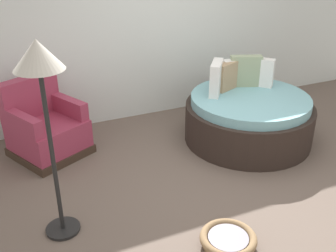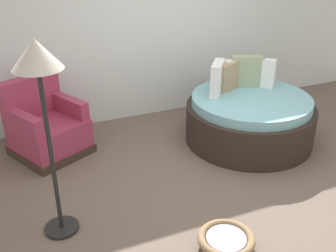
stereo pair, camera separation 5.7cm
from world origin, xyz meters
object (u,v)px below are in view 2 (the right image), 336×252
Objects in this scene: red_armchair at (46,128)px; pet_basket at (226,241)px; round_daybed at (249,117)px; floor_lamp at (39,75)px.

pet_basket is at bearing -63.23° from red_armchair.
floor_lamp reaches higher than round_daybed.
round_daybed reaches higher than red_armchair.
round_daybed is at bearing 18.21° from floor_lamp.
floor_lamp reaches higher than red_armchair.
round_daybed is at bearing 52.08° from pet_basket.
round_daybed is 3.00m from floor_lamp.
round_daybed is 0.92× the size of floor_lamp.
pet_basket is 0.28× the size of floor_lamp.
round_daybed is 1.56× the size of red_armchair.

